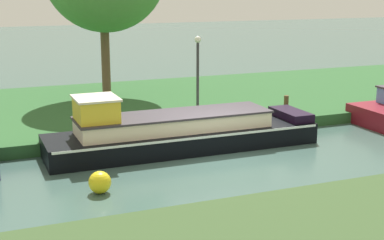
# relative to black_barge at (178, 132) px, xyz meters

# --- Properties ---
(ground_plane) EXTENTS (120.00, 120.00, 0.00)m
(ground_plane) POSITION_rel_black_barge_xyz_m (0.93, -1.20, -0.57)
(ground_plane) COLOR #3C5951
(riverbank_far) EXTENTS (72.00, 10.00, 0.40)m
(riverbank_far) POSITION_rel_black_barge_xyz_m (0.93, 5.80, -0.37)
(riverbank_far) COLOR #2A582A
(riverbank_far) RESTS_ON ground_plane
(black_barge) EXTENTS (8.53, 2.09, 1.85)m
(black_barge) POSITION_rel_black_barge_xyz_m (0.00, 0.00, 0.00)
(black_barge) COLOR black
(black_barge) RESTS_ON ground_plane
(lamp_post) EXTENTS (0.24, 0.24, 2.83)m
(lamp_post) POSITION_rel_black_barge_xyz_m (1.82, 2.81, 1.62)
(lamp_post) COLOR #333338
(lamp_post) RESTS_ON riverbank_far
(mooring_post_near) EXTENTS (0.18, 0.18, 0.70)m
(mooring_post_near) POSITION_rel_black_barge_xyz_m (-2.79, 1.31, 0.18)
(mooring_post_near) COLOR #442F2C
(mooring_post_near) RESTS_ON riverbank_far
(mooring_post_far) EXTENTS (0.17, 0.17, 0.73)m
(mooring_post_far) POSITION_rel_black_barge_xyz_m (4.67, 1.31, 0.20)
(mooring_post_far) COLOR brown
(mooring_post_far) RESTS_ON riverbank_far
(channel_buoy) EXTENTS (0.56, 0.56, 0.56)m
(channel_buoy) POSITION_rel_black_barge_xyz_m (-3.12, -2.83, -0.29)
(channel_buoy) COLOR yellow
(channel_buoy) RESTS_ON ground_plane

